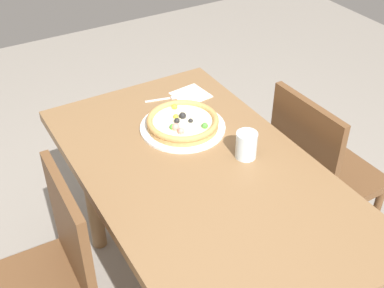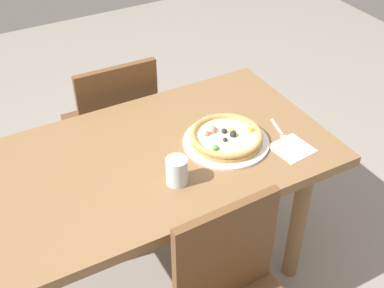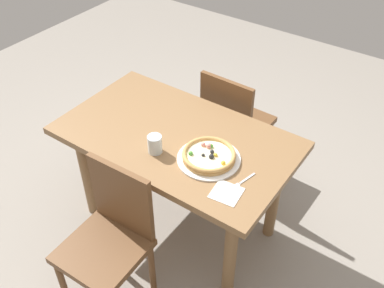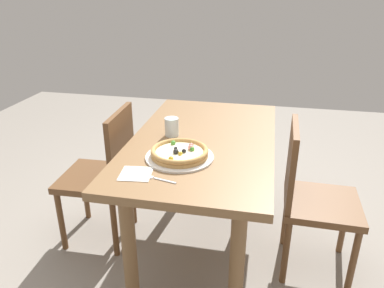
% 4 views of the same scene
% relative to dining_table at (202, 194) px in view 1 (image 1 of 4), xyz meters
% --- Properties ---
extents(dining_table, '(1.34, 0.78, 0.74)m').
position_rel_dining_table_xyz_m(dining_table, '(0.00, 0.00, 0.00)').
color(dining_table, olive).
rests_on(dining_table, ground).
extents(chair_near, '(0.41, 0.41, 0.86)m').
position_rel_dining_table_xyz_m(chair_near, '(-0.04, -0.60, -0.16)').
color(chair_near, brown).
rests_on(chair_near, ground).
extents(chair_far, '(0.41, 0.41, 0.86)m').
position_rel_dining_table_xyz_m(chair_far, '(-0.01, 0.60, -0.16)').
color(chair_far, brown).
rests_on(chair_far, ground).
extents(plate, '(0.34, 0.34, 0.01)m').
position_rel_dining_table_xyz_m(plate, '(-0.26, 0.07, 0.12)').
color(plate, white).
rests_on(plate, dining_table).
extents(pizza, '(0.28, 0.28, 0.05)m').
position_rel_dining_table_xyz_m(pizza, '(-0.26, 0.07, 0.14)').
color(pizza, tan).
rests_on(pizza, plate).
extents(fork, '(0.05, 0.16, 0.00)m').
position_rel_dining_table_xyz_m(fork, '(-0.49, 0.12, 0.11)').
color(fork, silver).
rests_on(fork, dining_table).
extents(drinking_glass, '(0.08, 0.08, 0.10)m').
position_rel_dining_table_xyz_m(drinking_glass, '(0.01, 0.18, 0.16)').
color(drinking_glass, silver).
rests_on(drinking_glass, dining_table).
extents(napkin, '(0.16, 0.16, 0.00)m').
position_rel_dining_table_xyz_m(napkin, '(-0.47, 0.22, 0.11)').
color(napkin, white).
rests_on(napkin, dining_table).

